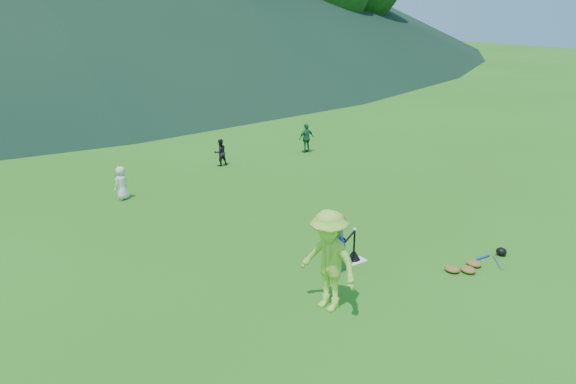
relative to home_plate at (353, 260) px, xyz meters
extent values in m
plane|color=#286116|center=(0.00, 0.00, -0.01)|extent=(120.00, 120.00, 0.00)
cube|color=silver|center=(0.00, 0.00, 0.00)|extent=(0.45, 0.45, 0.02)
sphere|color=white|center=(0.00, 0.00, 0.73)|extent=(0.08, 0.08, 0.08)
imported|color=navy|center=(-0.57, -0.15, 0.60)|extent=(0.40, 0.50, 1.22)
imported|color=#92CE3C|center=(-1.76, -1.24, 0.96)|extent=(0.92, 1.36, 1.94)
imported|color=silver|center=(-2.73, 6.90, 0.48)|extent=(0.56, 0.48, 0.98)
imported|color=black|center=(1.27, 8.31, 0.46)|extent=(0.46, 0.36, 0.94)
imported|color=#1B5C3A|center=(4.80, 8.02, 0.54)|extent=(0.65, 0.29, 1.10)
cone|color=black|center=(0.00, 0.00, 0.10)|extent=(0.30, 0.30, 0.18)
cylinder|color=black|center=(0.00, 0.00, 0.44)|extent=(0.04, 0.04, 0.50)
ellipsoid|color=red|center=(-0.57, -0.15, 1.13)|extent=(0.24, 0.26, 0.22)
cylinder|color=black|center=(-0.27, -0.15, 0.69)|extent=(0.56, 0.34, 0.07)
ellipsoid|color=olive|center=(1.57, -1.85, 0.05)|extent=(0.28, 0.34, 0.13)
ellipsoid|color=olive|center=(1.92, -1.73, 0.05)|extent=(0.28, 0.34, 0.13)
ellipsoid|color=olive|center=(1.32, -1.63, 0.05)|extent=(0.28, 0.34, 0.13)
cylinder|color=silver|center=(2.47, -1.95, 0.02)|extent=(0.52, 0.58, 0.06)
cylinder|color=#263FA5|center=(2.27, -1.60, 0.02)|extent=(0.68, 0.10, 0.05)
ellipsoid|color=black|center=(2.87, -1.75, 0.08)|extent=(0.22, 0.24, 0.19)
cube|color=gray|center=(0.00, 28.00, 0.59)|extent=(70.00, 0.03, 1.20)
cube|color=yellow|center=(0.00, 28.00, 1.23)|extent=(70.00, 0.08, 0.08)
cylinder|color=gray|center=(0.00, 28.00, 0.59)|extent=(0.07, 0.07, 1.30)
cylinder|color=gray|center=(35.00, 28.00, 0.59)|extent=(0.07, 0.07, 1.30)
cylinder|color=#382314|center=(1.60, 33.50, 1.90)|extent=(0.56, 0.56, 3.81)
cylinder|color=#382314|center=(6.40, 35.00, 2.19)|extent=(0.56, 0.56, 4.41)
cylinder|color=#382314|center=(11.20, 32.00, 1.62)|extent=(0.56, 0.56, 3.25)
cylinder|color=#382314|center=(16.00, 33.50, 1.91)|extent=(0.56, 0.56, 3.85)
cylinder|color=#382314|center=(20.80, 35.00, 2.21)|extent=(0.56, 0.56, 4.44)
cylinder|color=#382314|center=(25.60, 32.00, 1.63)|extent=(0.56, 0.56, 3.29)
cylinder|color=#382314|center=(30.40, 33.50, 1.93)|extent=(0.56, 0.56, 3.88)
camera|label=1|loc=(-7.74, -8.33, 5.45)|focal=35.00mm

